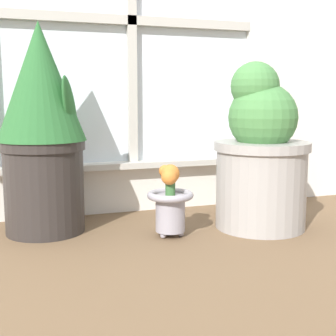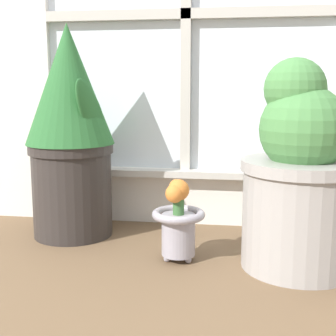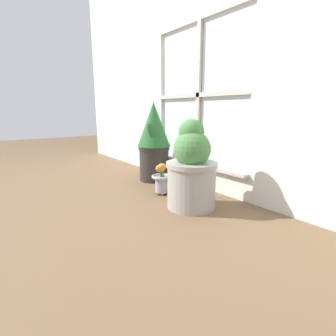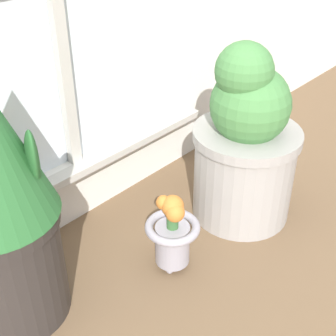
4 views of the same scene
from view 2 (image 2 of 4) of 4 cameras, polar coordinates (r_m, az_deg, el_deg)
The scene contains 4 objects.
ground_plane at distance 1.21m, azimuth -1.36°, elevation -14.94°, with size 10.00×10.00×0.00m, color brown.
potted_plant_left at distance 1.61m, azimuth -11.82°, elevation 4.78°, with size 0.30×0.30×0.72m.
potted_plant_right at distance 1.35m, azimuth 15.85°, elevation -1.16°, with size 0.34×0.34×0.59m.
flower_vase at distance 1.38m, azimuth 1.24°, elevation -6.38°, with size 0.16×0.16×0.25m.
Camera 2 is at (0.19, -1.09, 0.51)m, focal length 50.00 mm.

